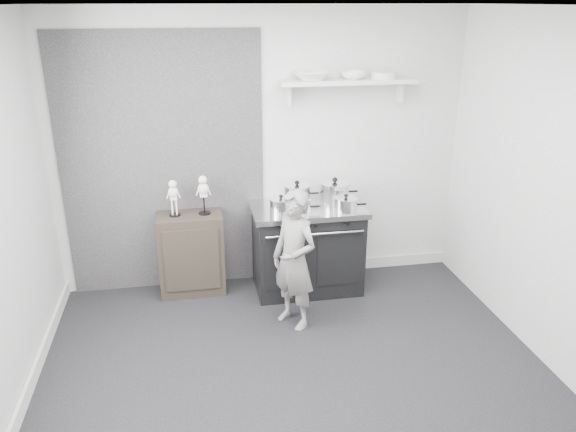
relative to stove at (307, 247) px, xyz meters
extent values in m
plane|color=black|center=(-0.39, -1.48, -0.44)|extent=(4.00, 4.00, 0.00)
cube|color=silver|center=(-0.39, 0.32, 0.91)|extent=(4.00, 0.02, 2.70)
cube|color=silver|center=(-0.39, -3.28, 0.91)|extent=(4.00, 0.02, 2.70)
cube|color=silver|center=(1.61, -1.48, 0.91)|extent=(0.02, 3.60, 2.70)
cube|color=silver|center=(-0.39, -1.48, 2.26)|extent=(4.00, 3.60, 0.02)
cube|color=black|center=(-1.34, 0.31, 0.81)|extent=(1.90, 0.02, 2.50)
cube|color=silver|center=(0.61, 0.30, -0.38)|extent=(2.00, 0.03, 0.12)
cube|color=silver|center=(-2.37, -1.48, -0.38)|extent=(0.03, 3.60, 0.12)
cube|color=silver|center=(0.41, 0.19, 1.58)|extent=(1.30, 0.26, 0.04)
cube|color=silver|center=(-0.14, 0.26, 1.46)|extent=(0.03, 0.12, 0.20)
cube|color=silver|center=(0.96, 0.26, 1.46)|extent=(0.03, 0.12, 0.20)
cube|color=black|center=(0.00, 0.00, -0.03)|extent=(1.03, 0.62, 0.82)
cube|color=silver|center=(0.00, 0.00, 0.41)|extent=(1.09, 0.66, 0.05)
cube|color=black|center=(-0.25, -0.30, -0.01)|extent=(0.43, 0.02, 0.53)
cube|color=black|center=(0.25, -0.30, -0.01)|extent=(0.43, 0.02, 0.53)
cylinder|color=silver|center=(0.00, -0.33, 0.28)|extent=(0.92, 0.02, 0.02)
cylinder|color=black|center=(-0.31, -0.32, 0.36)|extent=(0.04, 0.03, 0.04)
cylinder|color=black|center=(0.00, -0.32, 0.36)|extent=(0.04, 0.03, 0.04)
cylinder|color=black|center=(0.31, -0.32, 0.36)|extent=(0.04, 0.03, 0.04)
cube|color=black|center=(-1.13, 0.13, -0.03)|extent=(0.63, 0.37, 0.81)
imported|color=gray|center=(-0.26, -0.65, 0.19)|extent=(0.51, 0.55, 1.26)
cylinder|color=silver|center=(-0.28, -0.12, 0.50)|extent=(0.21, 0.21, 0.13)
cylinder|color=silver|center=(-0.28, -0.12, 0.57)|extent=(0.22, 0.22, 0.02)
sphere|color=black|center=(-0.28, -0.12, 0.59)|extent=(0.04, 0.04, 0.04)
cylinder|color=black|center=(-0.14, -0.12, 0.50)|extent=(0.10, 0.02, 0.02)
cylinder|color=silver|center=(-0.08, 0.14, 0.51)|extent=(0.26, 0.26, 0.16)
cylinder|color=silver|center=(-0.08, 0.14, 0.60)|extent=(0.27, 0.27, 0.02)
sphere|color=black|center=(-0.08, 0.14, 0.63)|extent=(0.05, 0.05, 0.05)
cylinder|color=black|center=(0.09, 0.14, 0.51)|extent=(0.10, 0.02, 0.02)
cylinder|color=silver|center=(0.29, 0.10, 0.52)|extent=(0.29, 0.29, 0.18)
cylinder|color=silver|center=(0.29, 0.10, 0.62)|extent=(0.30, 0.30, 0.02)
sphere|color=black|center=(0.29, 0.10, 0.65)|extent=(0.05, 0.05, 0.05)
cylinder|color=black|center=(0.47, 0.10, 0.52)|extent=(0.10, 0.02, 0.02)
cylinder|color=silver|center=(0.32, -0.20, 0.49)|extent=(0.22, 0.22, 0.12)
cylinder|color=silver|center=(0.32, -0.20, 0.56)|extent=(0.22, 0.22, 0.02)
sphere|color=black|center=(0.32, -0.20, 0.59)|extent=(0.04, 0.04, 0.04)
cylinder|color=black|center=(0.47, -0.20, 0.49)|extent=(0.10, 0.02, 0.02)
cylinder|color=silver|center=(-0.09, -0.17, 0.49)|extent=(0.16, 0.16, 0.12)
cylinder|color=silver|center=(-0.09, -0.17, 0.56)|extent=(0.17, 0.17, 0.02)
sphere|color=black|center=(-0.09, -0.17, 0.58)|extent=(0.03, 0.03, 0.03)
cylinder|color=black|center=(0.03, -0.17, 0.49)|extent=(0.10, 0.02, 0.02)
imported|color=white|center=(0.06, 0.19, 1.64)|extent=(0.33, 0.33, 0.08)
imported|color=white|center=(0.46, 0.19, 1.64)|extent=(0.23, 0.23, 0.07)
cylinder|color=silver|center=(0.75, 0.19, 1.63)|extent=(0.24, 0.24, 0.06)
camera|label=1|loc=(-1.10, -4.96, 2.29)|focal=35.00mm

